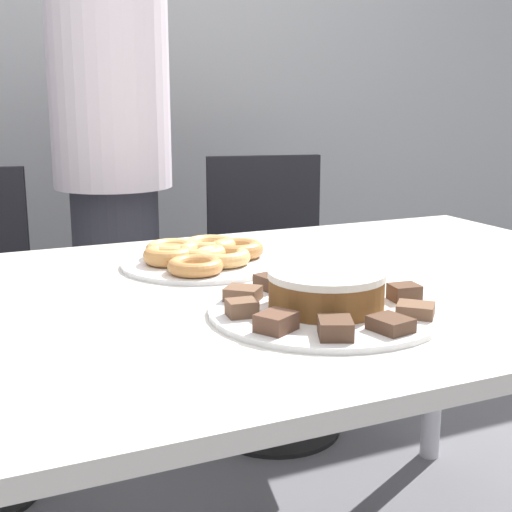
# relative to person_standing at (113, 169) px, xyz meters

# --- Properties ---
(wall_back) EXTENTS (8.00, 0.05, 2.60)m
(wall_back) POSITION_rel_person_standing_xyz_m (0.03, 0.67, 0.40)
(wall_back) COLOR #A8AAAD
(wall_back) RESTS_ON ground_plane
(table) EXTENTS (1.77, 1.05, 0.76)m
(table) POSITION_rel_person_standing_xyz_m (0.03, -0.95, -0.21)
(table) COLOR silver
(table) RESTS_ON ground_plane
(person_standing) EXTENTS (0.35, 0.35, 1.70)m
(person_standing) POSITION_rel_person_standing_xyz_m (0.00, 0.00, 0.00)
(person_standing) COLOR #383842
(person_standing) RESTS_ON ground_plane
(office_chair_right) EXTENTS (0.53, 0.53, 0.91)m
(office_chair_right) POSITION_rel_person_standing_xyz_m (0.51, -0.05, -0.46)
(office_chair_right) COLOR black
(office_chair_right) RESTS_ON ground_plane
(plate_cake) EXTENTS (0.40, 0.40, 0.01)m
(plate_cake) POSITION_rel_person_standing_xyz_m (0.09, -1.14, -0.13)
(plate_cake) COLOR white
(plate_cake) RESTS_ON table
(plate_donuts) EXTENTS (0.34, 0.34, 0.01)m
(plate_donuts) POSITION_rel_person_standing_xyz_m (0.01, -0.73, -0.13)
(plate_donuts) COLOR white
(plate_donuts) RESTS_ON table
(frosted_cake) EXTENTS (0.20, 0.20, 0.06)m
(frosted_cake) POSITION_rel_person_standing_xyz_m (0.09, -1.14, -0.10)
(frosted_cake) COLOR brown
(frosted_cake) RESTS_ON plate_cake
(lamington_0) EXTENTS (0.07, 0.07, 0.03)m
(lamington_0) POSITION_rel_person_standing_xyz_m (0.02, -1.28, -0.11)
(lamington_0) COLOR #513828
(lamington_0) RESTS_ON plate_cake
(lamington_1) EXTENTS (0.06, 0.07, 0.02)m
(lamington_1) POSITION_rel_person_standing_xyz_m (0.11, -1.29, -0.12)
(lamington_1) COLOR #513828
(lamington_1) RESTS_ON plate_cake
(lamington_2) EXTENTS (0.08, 0.08, 0.02)m
(lamington_2) POSITION_rel_person_standing_xyz_m (0.19, -1.24, -0.12)
(lamington_2) COLOR brown
(lamington_2) RESTS_ON plate_cake
(lamington_3) EXTENTS (0.05, 0.05, 0.03)m
(lamington_3) POSITION_rel_person_standing_xyz_m (0.23, -1.16, -0.11)
(lamington_3) COLOR #513828
(lamington_3) RESTS_ON plate_cake
(lamington_4) EXTENTS (0.06, 0.06, 0.02)m
(lamington_4) POSITION_rel_person_standing_xyz_m (0.21, -1.07, -0.12)
(lamington_4) COLOR brown
(lamington_4) RESTS_ON plate_cake
(lamington_5) EXTENTS (0.06, 0.06, 0.02)m
(lamington_5) POSITION_rel_person_standing_xyz_m (0.15, -1.01, -0.12)
(lamington_5) COLOR brown
(lamington_5) RESTS_ON plate_cake
(lamington_6) EXTENTS (0.06, 0.07, 0.03)m
(lamington_6) POSITION_rel_person_standing_xyz_m (0.06, -1.00, -0.12)
(lamington_6) COLOR #513828
(lamington_6) RESTS_ON plate_cake
(lamington_7) EXTENTS (0.08, 0.08, 0.02)m
(lamington_7) POSITION_rel_person_standing_xyz_m (-0.02, -1.04, -0.12)
(lamington_7) COLOR brown
(lamington_7) RESTS_ON plate_cake
(lamington_8) EXTENTS (0.05, 0.05, 0.03)m
(lamington_8) POSITION_rel_person_standing_xyz_m (-0.06, -1.13, -0.12)
(lamington_8) COLOR brown
(lamington_8) RESTS_ON plate_cake
(lamington_9) EXTENTS (0.07, 0.07, 0.03)m
(lamington_9) POSITION_rel_person_standing_xyz_m (-0.04, -1.21, -0.11)
(lamington_9) COLOR brown
(lamington_9) RESTS_ON plate_cake
(donut_0) EXTENTS (0.11, 0.11, 0.03)m
(donut_0) POSITION_rel_person_standing_xyz_m (0.01, -0.73, -0.11)
(donut_0) COLOR #E5AD66
(donut_0) RESTS_ON plate_donuts
(donut_1) EXTENTS (0.12, 0.12, 0.03)m
(donut_1) POSITION_rel_person_standing_xyz_m (0.06, -0.67, -0.11)
(donut_1) COLOR #E5AD66
(donut_1) RESTS_ON plate_donuts
(donut_2) EXTENTS (0.12, 0.12, 0.04)m
(donut_2) POSITION_rel_person_standing_xyz_m (-0.03, -0.68, -0.11)
(donut_2) COLOR #E5AD66
(donut_2) RESTS_ON plate_donuts
(donut_3) EXTENTS (0.11, 0.11, 0.04)m
(donut_3) POSITION_rel_person_standing_xyz_m (-0.06, -0.73, -0.11)
(donut_3) COLOR #D18E4C
(donut_3) RESTS_ON plate_donuts
(donut_4) EXTENTS (0.11, 0.11, 0.03)m
(donut_4) POSITION_rel_person_standing_xyz_m (-0.03, -0.83, -0.11)
(donut_4) COLOR #C68447
(donut_4) RESTS_ON plate_donuts
(donut_5) EXTENTS (0.12, 0.12, 0.03)m
(donut_5) POSITION_rel_person_standing_xyz_m (0.04, -0.78, -0.11)
(donut_5) COLOR #E5AD66
(donut_5) RESTS_ON plate_donuts
(donut_6) EXTENTS (0.12, 0.12, 0.03)m
(donut_6) POSITION_rel_person_standing_xyz_m (0.10, -0.73, -0.11)
(donut_6) COLOR #C68447
(donut_6) RESTS_ON plate_donuts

